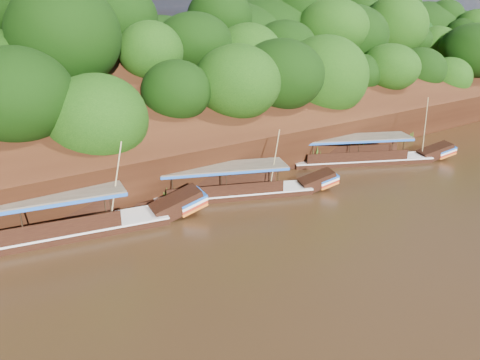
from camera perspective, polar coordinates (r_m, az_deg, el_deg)
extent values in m
plane|color=black|center=(29.72, 11.93, -5.30)|extent=(160.00, 160.00, 0.00)
cube|color=black|center=(40.33, -4.88, 6.95)|extent=(120.00, 16.12, 13.64)
cube|color=black|center=(49.71, -10.89, 4.95)|extent=(120.00, 24.00, 12.00)
ellipsoid|color=#153709|center=(36.73, -12.04, 5.32)|extent=(18.00, 8.00, 6.40)
ellipsoid|color=#153709|center=(45.57, -9.92, 15.45)|extent=(24.00, 11.00, 8.40)
ellipsoid|color=#153709|center=(55.62, 17.81, 9.50)|extent=(18.00, 8.00, 6.00)
ellipsoid|color=#153709|center=(67.49, 18.26, 15.73)|extent=(22.00, 10.00, 8.00)
cube|color=black|center=(42.25, 14.57, 2.05)|extent=(11.92, 7.54, 0.87)
cube|color=silver|center=(42.14, 14.61, 2.59)|extent=(11.95, 7.60, 0.10)
cube|color=black|center=(45.27, 22.73, 3.19)|extent=(3.31, 2.75, 1.68)
cube|color=#1B52B3|center=(45.60, 23.61, 3.56)|extent=(2.10, 2.16, 0.62)
cube|color=#AD2613|center=(45.68, 23.55, 3.17)|extent=(2.10, 2.16, 0.62)
cube|color=brown|center=(41.33, 13.86, 5.08)|extent=(9.69, 6.60, 0.12)
cube|color=#1B52B3|center=(41.36, 13.84, 4.92)|extent=(9.69, 6.60, 0.17)
cylinder|color=tan|center=(43.44, 21.63, 6.09)|extent=(1.50, 0.83, 5.24)
cube|color=black|center=(33.42, -0.79, -1.98)|extent=(11.16, 6.39, 0.85)
cube|color=silver|center=(33.27, -0.79, -1.33)|extent=(11.18, 6.44, 0.09)
cube|color=black|center=(34.99, 9.40, -0.09)|extent=(3.07, 2.49, 1.59)
cube|color=#1B52B3|center=(35.17, 10.49, 0.43)|extent=(1.91, 2.03, 0.58)
cube|color=#AD2613|center=(35.27, 10.46, -0.06)|extent=(1.91, 2.03, 0.58)
cube|color=brown|center=(32.52, -2.02, 1.63)|extent=(9.04, 5.70, 0.11)
cube|color=#1B52B3|center=(32.56, -2.02, 1.44)|extent=(9.04, 5.70, 0.17)
cylinder|color=tan|center=(32.70, 4.24, 2.42)|extent=(0.34, 0.66, 4.44)
cube|color=black|center=(29.50, -22.89, -6.71)|extent=(14.64, 5.19, 0.99)
cube|color=silver|center=(29.30, -23.01, -5.88)|extent=(14.66, 5.26, 0.11)
cube|color=black|center=(30.30, -7.67, -2.95)|extent=(3.68, 2.44, 1.94)
cube|color=#1B52B3|center=(30.43, -6.08, -2.11)|extent=(2.11, 2.19, 0.72)
cube|color=#AD2613|center=(30.57, -6.06, -2.76)|extent=(2.11, 2.19, 0.72)
cube|color=brown|center=(28.51, -25.38, -2.19)|extent=(11.64, 4.93, 0.13)
cube|color=#1B52B3|center=(28.55, -25.34, -2.44)|extent=(11.64, 4.93, 0.20)
cylinder|color=tan|center=(28.53, -14.90, -0.26)|extent=(1.35, 0.43, 4.72)
cone|color=#356A1A|center=(30.88, -18.94, -2.86)|extent=(1.50, 1.50, 2.12)
cone|color=#356A1A|center=(32.05, -8.70, -1.81)|extent=(1.50, 1.50, 1.44)
cone|color=#356A1A|center=(36.07, 1.64, 1.11)|extent=(1.50, 1.50, 1.71)
cone|color=#356A1A|center=(40.31, 8.81, 3.10)|extent=(1.50, 1.50, 1.99)
cone|color=#356A1A|center=(44.77, 13.97, 4.23)|extent=(1.50, 1.50, 1.71)
cone|color=#356A1A|center=(51.08, 19.60, 5.73)|extent=(1.50, 1.50, 2.03)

